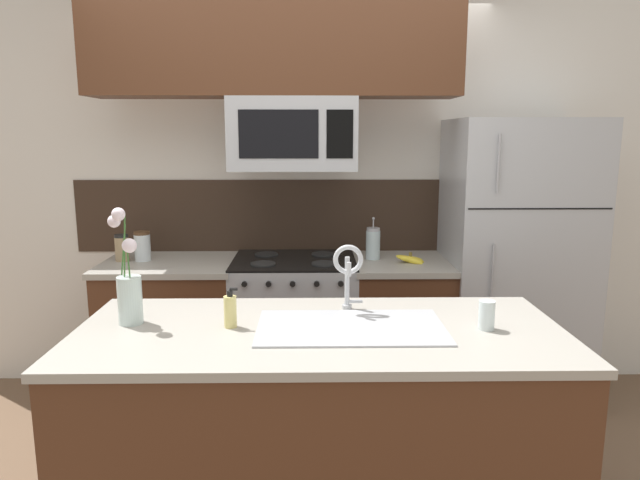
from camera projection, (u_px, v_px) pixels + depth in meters
ground_plane at (290, 480)px, 2.82m from camera, size 10.00×10.00×0.00m
rear_partition at (340, 192)px, 3.85m from camera, size 5.20×0.10×2.60m
splash_band at (295, 216)px, 3.81m from camera, size 2.92×0.01×0.48m
back_counter_left at (173, 331)px, 3.61m from camera, size 0.82×0.65×0.91m
back_counter_right at (400, 330)px, 3.63m from camera, size 0.61×0.65×0.91m
stove_range at (295, 330)px, 3.62m from camera, size 0.76×0.64×0.93m
microwave at (293, 134)px, 3.38m from camera, size 0.74×0.40×0.42m
upper_cabinet_band at (274, 43)px, 3.25m from camera, size 2.13×0.34×0.60m
refrigerator at (513, 263)px, 3.58m from camera, size 0.84×0.74×1.78m
storage_jar_tall at (122, 248)px, 3.54m from camera, size 0.09×0.09×0.17m
storage_jar_medium at (142, 246)px, 3.54m from camera, size 0.10×0.10×0.18m
banana_bunch at (410, 259)px, 3.49m from camera, size 0.19×0.11×0.08m
french_press at (373, 243)px, 3.59m from camera, size 0.09×0.09×0.27m
island_counter at (320, 431)px, 2.40m from camera, size 1.98×0.88×0.91m
kitchen_sink at (351, 344)px, 2.33m from camera, size 0.76×0.44×0.16m
sink_faucet at (348, 268)px, 2.49m from camera, size 0.14×0.14×0.31m
dish_soap_bottle at (230, 311)px, 2.32m from camera, size 0.06×0.05×0.16m
drinking_glass at (487, 315)px, 2.29m from camera, size 0.07×0.07×0.12m
flower_vase at (129, 291)px, 2.35m from camera, size 0.14×0.14×0.49m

